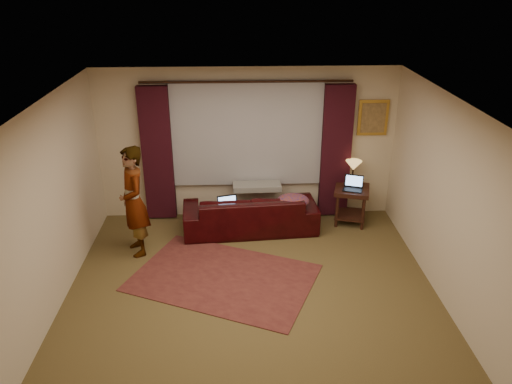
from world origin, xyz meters
TOP-DOWN VIEW (x-y plane):
  - floor at (0.00, 0.00)m, footprint 5.00×5.00m
  - ceiling at (0.00, 0.00)m, footprint 5.00×5.00m
  - wall_back at (0.00, 2.50)m, footprint 5.00×0.02m
  - wall_front at (0.00, -2.50)m, footprint 5.00×0.02m
  - wall_left at (-2.50, 0.00)m, footprint 0.02×5.00m
  - wall_right at (2.50, 0.00)m, footprint 0.02×5.00m
  - sheer_curtain at (0.00, 2.44)m, footprint 2.50×0.05m
  - drape_left at (-1.50, 2.39)m, footprint 0.50×0.14m
  - drape_right at (1.50, 2.39)m, footprint 0.50×0.14m
  - curtain_rod at (0.00, 2.39)m, footprint 0.04×0.04m
  - picture_frame at (2.10, 2.47)m, footprint 0.50×0.04m
  - sofa at (0.03, 1.90)m, footprint 2.27×1.13m
  - throw_blanket at (0.16, 2.20)m, footprint 0.82×0.35m
  - clothing_pile at (0.72, 1.79)m, footprint 0.62×0.54m
  - laptop_sofa at (-0.31, 1.66)m, footprint 0.41×0.43m
  - area_rug at (-0.39, 0.46)m, footprint 2.92×2.50m
  - end_table at (1.75, 2.08)m, footprint 0.69×0.69m
  - tiffany_lamp at (1.78, 2.22)m, footprint 0.34×0.34m
  - laptop_table at (1.74, 2.00)m, footprint 0.41×0.43m
  - person at (-1.72, 1.25)m, footprint 0.66×0.66m

SIDE VIEW (x-z plane):
  - floor at x=0.00m, z-range -0.01..0.00m
  - area_rug at x=-0.39m, z-range 0.00..0.01m
  - end_table at x=1.75m, z-range 0.00..0.65m
  - sofa at x=0.03m, z-range 0.00..0.89m
  - clothing_pile at x=0.72m, z-range 0.44..0.67m
  - laptop_sofa at x=-0.31m, z-range 0.44..0.68m
  - laptop_table at x=1.74m, z-range 0.65..0.88m
  - person at x=-1.72m, z-range 0.00..1.71m
  - tiffany_lamp at x=1.78m, z-range 0.65..1.08m
  - throw_blanket at x=0.16m, z-range 0.85..0.94m
  - drape_left at x=-1.50m, z-range 0.03..2.33m
  - drape_right at x=1.50m, z-range 0.03..2.33m
  - wall_back at x=0.00m, z-range 0.00..2.60m
  - wall_front at x=0.00m, z-range 0.00..2.60m
  - wall_left at x=-2.50m, z-range 0.00..2.60m
  - wall_right at x=2.50m, z-range 0.00..2.60m
  - sheer_curtain at x=0.00m, z-range 0.60..2.40m
  - picture_frame at x=2.10m, z-range 1.45..2.05m
  - curtain_rod at x=0.00m, z-range 0.68..4.08m
  - ceiling at x=0.00m, z-range 2.59..2.61m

